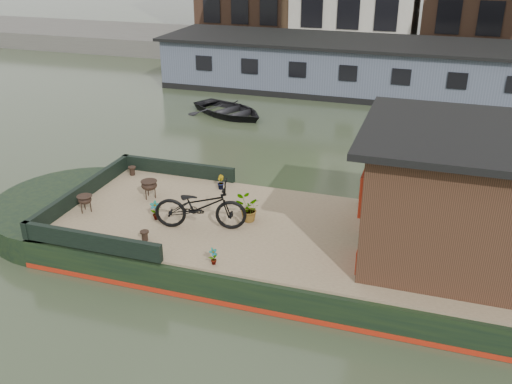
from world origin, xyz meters
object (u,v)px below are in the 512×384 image
(cabin, at_px, (471,196))
(potted_plant_a, at_px, (155,210))
(dinghy, at_px, (229,107))
(bicycle, at_px, (200,206))
(brazier_front, at_px, (85,204))
(brazier_rear, at_px, (150,189))

(cabin, distance_m, potted_plant_a, 6.18)
(dinghy, bearing_deg, bicycle, -134.91)
(bicycle, height_order, brazier_front, bicycle)
(cabin, relative_size, brazier_rear, 9.54)
(potted_plant_a, bearing_deg, brazier_front, -175.10)
(brazier_front, relative_size, dinghy, 0.12)
(brazier_front, bearing_deg, dinghy, 91.99)
(potted_plant_a, bearing_deg, bicycle, -2.22)
(bicycle, bearing_deg, brazier_rear, 45.75)
(brazier_front, bearing_deg, potted_plant_a, 4.90)
(bicycle, distance_m, potted_plant_a, 1.09)
(brazier_rear, bearing_deg, dinghy, 98.71)
(potted_plant_a, distance_m, brazier_front, 1.60)
(cabin, relative_size, dinghy, 1.28)
(bicycle, bearing_deg, potted_plant_a, 73.43)
(bicycle, relative_size, brazier_rear, 4.42)
(cabin, height_order, dinghy, cabin)
(cabin, height_order, bicycle, cabin)
(bicycle, bearing_deg, dinghy, 3.00)
(brazier_rear, bearing_deg, potted_plant_a, -56.26)
(bicycle, xyz_separation_m, dinghy, (-2.98, 9.53, -0.81))
(brazier_front, distance_m, dinghy, 9.65)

